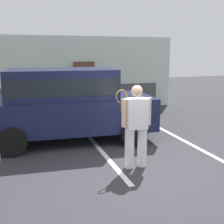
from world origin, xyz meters
name	(u,v)px	position (x,y,z in m)	size (l,w,h in m)	color
ground_plane	(137,170)	(0.00, 0.00, 0.00)	(40.00, 40.00, 0.00)	#2D2D33
parking_stripe_1	(100,149)	(-0.41, 1.50, 0.00)	(0.12, 4.40, 0.01)	silver
parking_stripe_2	(183,140)	(2.09, 1.50, 0.00)	(0.12, 4.40, 0.01)	silver
house_frontage	(75,76)	(0.00, 6.72, 1.48)	(8.91, 0.40, 3.15)	silver
parked_suv	(67,101)	(-1.05, 2.55, 1.15)	(4.74, 2.46, 2.05)	#141938
tennis_player_man	(136,125)	(0.03, 0.17, 0.95)	(0.81, 0.29, 1.82)	white
potted_plant_by_porch	(139,102)	(2.58, 5.81, 0.37)	(0.51, 0.51, 0.67)	brown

